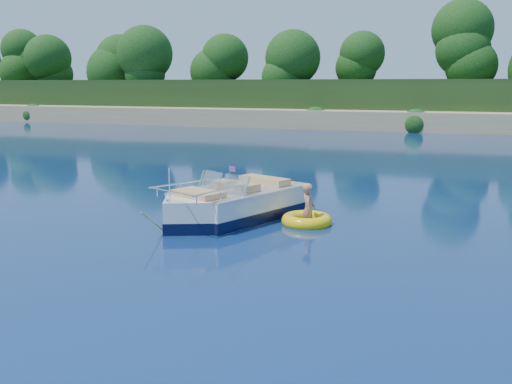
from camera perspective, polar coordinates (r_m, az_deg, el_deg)
ground at (r=11.97m, az=-3.91°, el=-6.99°), size 160.00×160.00×0.00m
shoreline at (r=74.37m, az=16.67°, el=8.29°), size 170.00×59.00×6.00m
treeline at (r=51.66m, az=15.32°, el=12.53°), size 150.00×7.12×8.19m
motorboat at (r=15.51m, az=-2.47°, el=-1.45°), size 3.29×5.32×1.87m
tow_tube at (r=15.13m, az=5.08°, el=-2.85°), size 1.63×1.63×0.35m
boy at (r=15.19m, az=5.22°, el=-3.16°), size 0.59×0.87×1.56m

